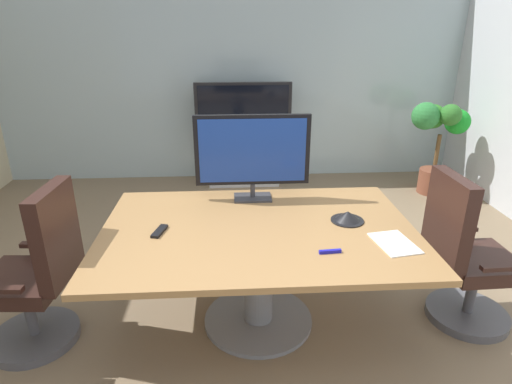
{
  "coord_description": "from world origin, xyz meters",
  "views": [
    {
      "loc": [
        -0.03,
        -2.24,
        1.97
      ],
      "look_at": [
        0.14,
        0.46,
        0.89
      ],
      "focal_mm": 29.65,
      "sensor_mm": 36.0,
      "label": 1
    }
  ],
  "objects_px": {
    "wall_display_unit": "(244,151)",
    "potted_plant": "(438,135)",
    "conference_phone": "(348,217)",
    "office_chair_left": "(38,282)",
    "remote_control": "(160,231)",
    "tv_monitor": "(252,153)",
    "office_chair_right": "(464,263)",
    "conference_table": "(258,250)"
  },
  "relations": [
    {
      "from": "tv_monitor",
      "to": "remote_control",
      "type": "relative_size",
      "value": 4.94
    },
    {
      "from": "tv_monitor",
      "to": "office_chair_right",
      "type": "bearing_deg",
      "value": -21.7
    },
    {
      "from": "office_chair_left",
      "to": "potted_plant",
      "type": "bearing_deg",
      "value": 127.01
    },
    {
      "from": "tv_monitor",
      "to": "wall_display_unit",
      "type": "bearing_deg",
      "value": 89.75
    },
    {
      "from": "tv_monitor",
      "to": "conference_phone",
      "type": "relative_size",
      "value": 3.82
    },
    {
      "from": "potted_plant",
      "to": "remote_control",
      "type": "xyz_separation_m",
      "value": [
        -2.94,
        -2.37,
        0.02
      ]
    },
    {
      "from": "potted_plant",
      "to": "conference_phone",
      "type": "height_order",
      "value": "potted_plant"
    },
    {
      "from": "conference_phone",
      "to": "remote_control",
      "type": "height_order",
      "value": "conference_phone"
    },
    {
      "from": "potted_plant",
      "to": "tv_monitor",
      "type": "bearing_deg",
      "value": -141.52
    },
    {
      "from": "wall_display_unit",
      "to": "conference_phone",
      "type": "distance_m",
      "value": 2.83
    },
    {
      "from": "conference_phone",
      "to": "wall_display_unit",
      "type": "bearing_deg",
      "value": 102.37
    },
    {
      "from": "potted_plant",
      "to": "remote_control",
      "type": "bearing_deg",
      "value": -141.09
    },
    {
      "from": "tv_monitor",
      "to": "remote_control",
      "type": "height_order",
      "value": "tv_monitor"
    },
    {
      "from": "remote_control",
      "to": "wall_display_unit",
      "type": "bearing_deg",
      "value": 91.87
    },
    {
      "from": "office_chair_right",
      "to": "conference_phone",
      "type": "bearing_deg",
      "value": 79.55
    },
    {
      "from": "remote_control",
      "to": "office_chair_left",
      "type": "bearing_deg",
      "value": -159.6
    },
    {
      "from": "office_chair_right",
      "to": "remote_control",
      "type": "distance_m",
      "value": 2.05
    },
    {
      "from": "office_chair_left",
      "to": "office_chair_right",
      "type": "xyz_separation_m",
      "value": [
        2.8,
        0.05,
        0.0
      ]
    },
    {
      "from": "conference_table",
      "to": "remote_control",
      "type": "xyz_separation_m",
      "value": [
        -0.63,
        -0.03,
        0.18
      ]
    },
    {
      "from": "tv_monitor",
      "to": "remote_control",
      "type": "xyz_separation_m",
      "value": [
        -0.62,
        -0.53,
        -0.35
      ]
    },
    {
      "from": "office_chair_right",
      "to": "potted_plant",
      "type": "distance_m",
      "value": 2.59
    },
    {
      "from": "conference_table",
      "to": "remote_control",
      "type": "bearing_deg",
      "value": -177.51
    },
    {
      "from": "office_chair_left",
      "to": "tv_monitor",
      "type": "xyz_separation_m",
      "value": [
        1.39,
        0.61,
        0.64
      ]
    },
    {
      "from": "wall_display_unit",
      "to": "potted_plant",
      "type": "xyz_separation_m",
      "value": [
        2.31,
        -0.47,
        0.29
      ]
    },
    {
      "from": "tv_monitor",
      "to": "wall_display_unit",
      "type": "distance_m",
      "value": 2.4
    },
    {
      "from": "potted_plant",
      "to": "wall_display_unit",
      "type": "bearing_deg",
      "value": 168.6
    },
    {
      "from": "conference_table",
      "to": "tv_monitor",
      "type": "xyz_separation_m",
      "value": [
        -0.01,
        0.5,
        0.53
      ]
    },
    {
      "from": "conference_phone",
      "to": "remote_control",
      "type": "xyz_separation_m",
      "value": [
        -1.23,
        -0.09,
        -0.02
      ]
    },
    {
      "from": "office_chair_left",
      "to": "conference_phone",
      "type": "distance_m",
      "value": 2.04
    },
    {
      "from": "office_chair_left",
      "to": "potted_plant",
      "type": "xyz_separation_m",
      "value": [
        3.71,
        2.45,
        0.28
      ]
    },
    {
      "from": "potted_plant",
      "to": "remote_control",
      "type": "height_order",
      "value": "potted_plant"
    },
    {
      "from": "wall_display_unit",
      "to": "potted_plant",
      "type": "relative_size",
      "value": 1.16
    },
    {
      "from": "potted_plant",
      "to": "conference_phone",
      "type": "relative_size",
      "value": 5.15
    },
    {
      "from": "conference_table",
      "to": "office_chair_left",
      "type": "relative_size",
      "value": 1.86
    },
    {
      "from": "office_chair_right",
      "to": "remote_control",
      "type": "relative_size",
      "value": 6.41
    },
    {
      "from": "conference_table",
      "to": "remote_control",
      "type": "relative_size",
      "value": 11.91
    },
    {
      "from": "office_chair_left",
      "to": "conference_phone",
      "type": "xyz_separation_m",
      "value": [
        2.0,
        0.17,
        0.31
      ]
    },
    {
      "from": "wall_display_unit",
      "to": "office_chair_left",
      "type": "bearing_deg",
      "value": -115.64
    },
    {
      "from": "office_chair_right",
      "to": "tv_monitor",
      "type": "height_order",
      "value": "tv_monitor"
    },
    {
      "from": "conference_table",
      "to": "conference_phone",
      "type": "distance_m",
      "value": 0.64
    },
    {
      "from": "tv_monitor",
      "to": "potted_plant",
      "type": "distance_m",
      "value": 2.99
    },
    {
      "from": "office_chair_right",
      "to": "conference_phone",
      "type": "relative_size",
      "value": 4.95
    }
  ]
}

